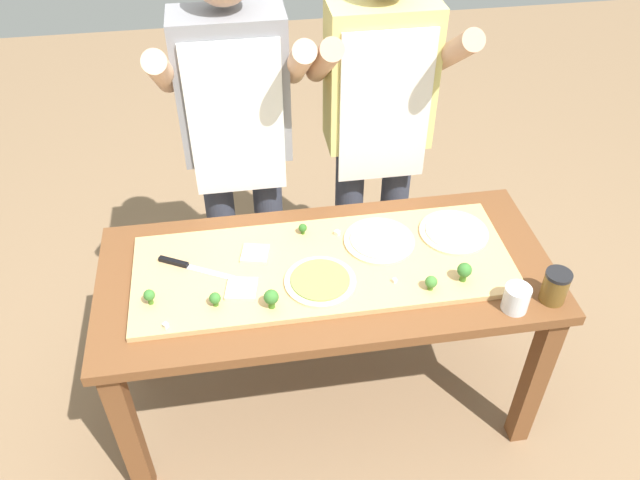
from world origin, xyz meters
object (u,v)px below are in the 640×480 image
at_px(broccoli_floret_back_left, 303,228).
at_px(broccoli_floret_back_mid, 149,296).
at_px(broccoli_floret_front_mid, 215,299).
at_px(cook_left, 237,130).
at_px(cook_right, 378,119).
at_px(cheese_crumble_a, 395,281).
at_px(broccoli_floret_back_right, 464,271).
at_px(cheese_crumble_c, 337,233).
at_px(pizza_slice_far_left, 242,289).
at_px(sauce_jar, 555,287).
at_px(pizza_whole_pesto_green, 320,281).
at_px(chefs_knife, 185,265).
at_px(flour_cup, 516,300).
at_px(broccoli_floret_front_right, 431,282).
at_px(pizza_whole_cheese_artichoke, 379,240).
at_px(pizza_slice_near_right, 255,254).
at_px(broccoli_floret_center_right, 271,298).
at_px(pizza_whole_white_garlic, 454,232).
at_px(prep_table, 326,291).
at_px(cheese_crumble_b, 166,325).

relative_size(broccoli_floret_back_left, broccoli_floret_back_mid, 0.75).
relative_size(broccoli_floret_front_mid, cook_left, 0.03).
bearing_deg(cook_right, cheese_crumble_a, -96.84).
xyz_separation_m(broccoli_floret_back_right, cook_left, (-0.69, 0.69, 0.19)).
bearing_deg(cook_right, cheese_crumble_c, -120.05).
relative_size(pizza_slice_far_left, sauce_jar, 0.85).
relative_size(pizza_whole_pesto_green, cook_left, 0.14).
distance_m(pizza_slice_far_left, sauce_jar, 1.02).
relative_size(chefs_knife, broccoli_floret_back_mid, 4.60).
bearing_deg(cook_left, flour_cup, -44.69).
bearing_deg(broccoli_floret_front_mid, broccoli_floret_front_right, -2.96).
bearing_deg(cheese_crumble_a, broccoli_floret_back_mid, 178.07).
distance_m(chefs_knife, pizza_whole_cheese_artichoke, 0.68).
xyz_separation_m(pizza_slice_near_right, broccoli_floret_front_right, (0.56, -0.26, 0.02)).
height_order(pizza_whole_cheese_artichoke, pizza_whole_pesto_green, same).
height_order(pizza_whole_pesto_green, pizza_slice_near_right, pizza_whole_pesto_green).
height_order(broccoli_floret_center_right, flour_cup, same).
bearing_deg(broccoli_floret_back_left, pizza_whole_white_garlic, -8.82).
height_order(prep_table, cook_right, cook_right).
distance_m(pizza_whole_white_garlic, cook_right, 0.54).
distance_m(cook_left, cook_right, 0.55).
height_order(prep_table, broccoli_floret_back_left, broccoli_floret_back_left).
bearing_deg(broccoli_floret_center_right, broccoli_floret_back_right, 2.04).
height_order(pizza_whole_pesto_green, broccoli_floret_front_mid, broccoli_floret_front_mid).
xyz_separation_m(cheese_crumble_b, cook_right, (0.83, 0.75, 0.22)).
height_order(pizza_slice_near_right, broccoli_floret_back_mid, broccoli_floret_back_mid).
height_order(pizza_slice_far_left, cook_left, cook_left).
relative_size(broccoli_floret_back_left, broccoli_floret_front_mid, 0.83).
bearing_deg(broccoli_floret_back_right, flour_cup, -44.63).
xyz_separation_m(chefs_knife, cook_left, (0.22, 0.48, 0.23)).
distance_m(broccoli_floret_center_right, broccoli_floret_back_right, 0.64).
bearing_deg(sauce_jar, cook_right, 117.57).
xyz_separation_m(broccoli_floret_back_left, cheese_crumble_b, (-0.48, -0.38, -0.02)).
relative_size(prep_table, cheese_crumble_b, 100.68).
height_order(pizza_whole_cheese_artichoke, pizza_slice_far_left, pizza_whole_cheese_artichoke).
bearing_deg(broccoli_floret_front_mid, cook_right, 45.10).
height_order(prep_table, cook_left, cook_left).
distance_m(pizza_whole_pesto_green, cheese_crumble_a, 0.25).
bearing_deg(pizza_slice_far_left, cook_left, 86.34).
relative_size(broccoli_floret_back_left, cook_left, 0.02).
xyz_separation_m(broccoli_floret_back_mid, cook_left, (0.33, 0.63, 0.20)).
bearing_deg(cheese_crumble_b, cook_left, 69.25).
xyz_separation_m(pizza_slice_far_left, broccoli_floret_back_right, (0.73, -0.07, 0.04)).
relative_size(pizza_whole_pesto_green, pizza_whole_white_garlic, 0.96).
distance_m(pizza_whole_cheese_artichoke, broccoli_floret_back_mid, 0.82).
relative_size(broccoli_floret_back_right, cook_right, 0.04).
distance_m(pizza_whole_pesto_green, broccoli_floret_back_left, 0.26).
distance_m(chefs_knife, broccoli_floret_back_mid, 0.19).
bearing_deg(broccoli_floret_front_mid, broccoli_floret_back_right, -0.91).
bearing_deg(pizza_slice_near_right, cook_left, 92.27).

